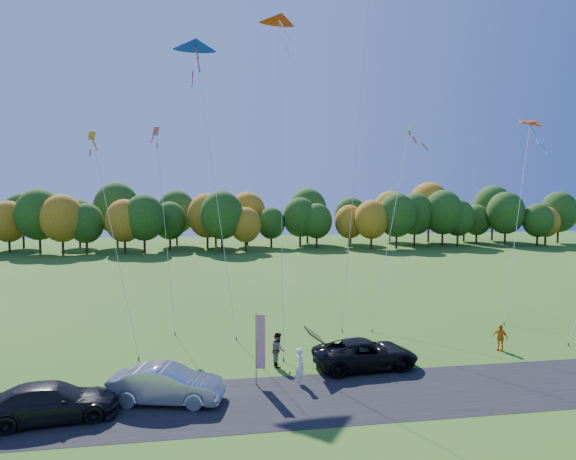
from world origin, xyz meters
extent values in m
plane|color=#2B5917|center=(0.00, 0.00, 0.00)|extent=(160.00, 160.00, 0.00)
cube|color=black|center=(0.00, -4.00, 0.01)|extent=(90.00, 6.00, 0.01)
imported|color=black|center=(3.18, -0.50, 0.78)|extent=(5.83, 3.06, 1.57)
imported|color=silver|center=(-7.08, -3.39, 0.84)|extent=(5.34, 2.89, 1.67)
imported|color=black|center=(-11.68, -4.41, 0.78)|extent=(5.61, 2.94, 1.55)
imported|color=white|center=(-0.71, -2.12, 0.90)|extent=(0.52, 0.71, 1.79)
imported|color=gray|center=(-1.44, 0.56, 0.93)|extent=(0.75, 0.94, 1.85)
imported|color=orange|center=(12.05, 1.12, 0.78)|extent=(0.85, 0.97, 1.57)
cylinder|color=#999999|center=(-2.88, -1.89, 1.80)|extent=(0.06, 0.06, 3.61)
cube|color=red|center=(-2.66, -1.95, 2.16)|extent=(0.44, 0.16, 2.70)
cube|color=navy|center=(-2.66, -1.92, 3.16)|extent=(0.44, 0.15, 0.70)
cylinder|color=#4C3F33|center=(-3.39, 5.72, 0.10)|extent=(0.08, 0.08, 0.20)
cone|color=#0E2ECC|center=(-5.87, 16.13, 21.16)|extent=(3.51, 2.68, 3.83)
cylinder|color=#4C3F33|center=(3.76, 6.44, 0.10)|extent=(0.08, 0.08, 0.20)
cylinder|color=#4C3F33|center=(-1.02, 1.29, 0.10)|extent=(0.08, 0.08, 0.20)
cone|color=red|center=(0.05, 10.21, 21.57)|extent=(2.71, 2.07, 2.97)
cylinder|color=#4C3F33|center=(15.61, 6.36, 0.10)|extent=(0.08, 0.08, 0.20)
cube|color=#FF491C|center=(21.58, 13.02, 15.11)|extent=(3.51, 1.21, 1.32)
cylinder|color=#4C3F33|center=(-9.07, 2.78, 0.10)|extent=(0.08, 0.08, 0.20)
cube|color=#FFA01A|center=(-12.60, 9.53, 13.17)|extent=(1.00, 1.00, 1.18)
cylinder|color=#4C3F33|center=(5.80, 6.23, 0.10)|extent=(0.08, 0.08, 0.20)
cube|color=white|center=(10.70, 12.22, 14.29)|extent=(1.38, 1.38, 1.64)
cylinder|color=#4C3F33|center=(-7.33, 7.63, 0.10)|extent=(0.08, 0.08, 0.20)
cube|color=#FF5460|center=(-9.02, 15.92, 14.23)|extent=(1.15, 1.15, 1.36)
cylinder|color=#4C3F33|center=(16.72, 1.25, 0.10)|extent=(0.08, 0.08, 0.20)
camera|label=1|loc=(-5.28, -26.44, 9.60)|focal=32.00mm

